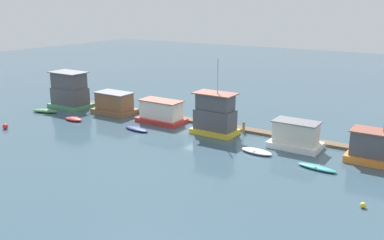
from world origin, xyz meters
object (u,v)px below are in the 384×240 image
at_px(dinghy_green, 45,111).
at_px(dinghy_white, 257,151).
at_px(houseboat_red, 161,112).
at_px(buoy_yellow, 363,205).
at_px(houseboat_brown, 114,104).
at_px(dinghy_red, 74,119).
at_px(houseboat_green, 70,91).
at_px(dinghy_teal, 317,168).
at_px(mooring_post_far_left, 244,127).
at_px(buoy_red, 5,126).
at_px(houseboat_white, 296,136).
at_px(dinghy_navy, 137,129).
at_px(houseboat_yellow, 215,115).
at_px(mooring_post_near_left, 96,101).

bearing_deg(dinghy_green, dinghy_white, 1.33).
bearing_deg(houseboat_red, dinghy_green, -163.72).
distance_m(dinghy_green, buoy_yellow, 45.51).
distance_m(houseboat_brown, dinghy_red, 6.33).
bearing_deg(houseboat_brown, houseboat_red, -0.58).
relative_size(houseboat_green, dinghy_red, 2.17).
relative_size(houseboat_brown, dinghy_teal, 1.52).
bearing_deg(mooring_post_far_left, buoy_yellow, -37.53).
bearing_deg(buoy_red, dinghy_teal, 12.11).
bearing_deg(dinghy_red, houseboat_white, 10.73).
relative_size(houseboat_brown, dinghy_white, 1.66).
bearing_deg(dinghy_navy, houseboat_red, 85.93).
height_order(houseboat_yellow, mooring_post_far_left, houseboat_yellow).
bearing_deg(buoy_red, mooring_post_far_left, 29.70).
xyz_separation_m(houseboat_green, dinghy_green, (-0.55, -4.31, -2.24)).
height_order(dinghy_red, dinghy_teal, dinghy_red).
relative_size(houseboat_red, dinghy_navy, 1.64).
bearing_deg(houseboat_red, buoy_yellow, -21.83).
relative_size(houseboat_yellow, mooring_post_far_left, 6.55).
distance_m(houseboat_white, buoy_yellow, 14.35).
distance_m(dinghy_green, mooring_post_far_left, 29.29).
relative_size(houseboat_yellow, dinghy_green, 2.19).
relative_size(houseboat_red, houseboat_yellow, 0.69).
bearing_deg(houseboat_white, dinghy_red, -169.27).
bearing_deg(houseboat_red, mooring_post_far_left, 7.76).
relative_size(houseboat_brown, dinghy_red, 2.17).
xyz_separation_m(dinghy_navy, buoy_red, (-14.21, -8.53, 0.15)).
relative_size(houseboat_yellow, dinghy_navy, 2.37).
relative_size(dinghy_navy, mooring_post_near_left, 2.24).
xyz_separation_m(houseboat_yellow, dinghy_green, (-25.72, -4.45, -2.03)).
relative_size(dinghy_green, mooring_post_near_left, 2.43).
height_order(mooring_post_near_left, buoy_yellow, mooring_post_near_left).
bearing_deg(dinghy_red, buoy_red, -119.71).
bearing_deg(dinghy_teal, dinghy_navy, 178.54).
bearing_deg(houseboat_red, dinghy_teal, -13.20).
height_order(dinghy_green, dinghy_white, dinghy_green).
distance_m(houseboat_yellow, dinghy_white, 8.37).
bearing_deg(houseboat_red, houseboat_yellow, -3.82).
bearing_deg(houseboat_green, houseboat_red, 2.45).
xyz_separation_m(dinghy_navy, mooring_post_near_left, (-13.21, 6.24, 0.67)).
distance_m(dinghy_white, buoy_red, 31.59).
relative_size(dinghy_red, mooring_post_far_left, 1.99).
distance_m(dinghy_white, mooring_post_near_left, 29.86).
bearing_deg(dinghy_white, mooring_post_near_left, 168.80).
xyz_separation_m(houseboat_brown, dinghy_teal, (30.89, -5.36, -1.22)).
height_order(dinghy_navy, buoy_yellow, buoy_yellow).
relative_size(dinghy_white, dinghy_teal, 0.92).
xyz_separation_m(mooring_post_near_left, buoy_yellow, (41.43, -12.72, -0.63)).
height_order(dinghy_green, mooring_post_far_left, mooring_post_far_left).
distance_m(houseboat_white, buoy_red, 35.50).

